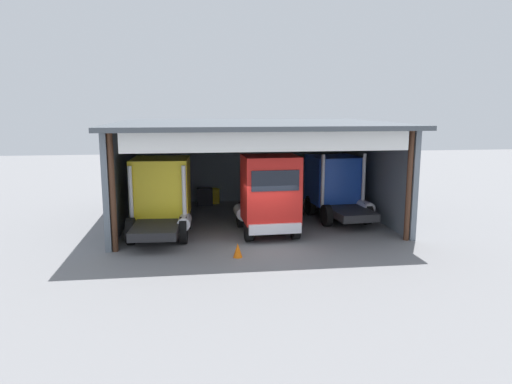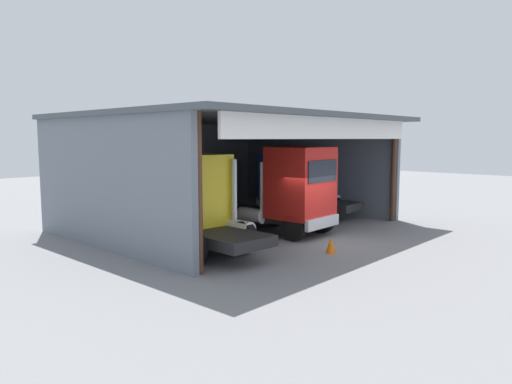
# 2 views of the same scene
# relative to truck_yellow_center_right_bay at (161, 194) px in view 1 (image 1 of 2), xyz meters

# --- Properties ---
(ground_plane) EXTENTS (80.00, 80.00, 0.00)m
(ground_plane) POSITION_rel_truck_yellow_center_right_bay_xyz_m (4.43, -2.65, -1.83)
(ground_plane) COLOR slate
(ground_plane) RESTS_ON ground
(workshop_shed) EXTENTS (13.39, 10.98, 4.97)m
(workshop_shed) POSITION_rel_truck_yellow_center_right_bay_xyz_m (4.43, 3.11, 1.65)
(workshop_shed) COLOR slate
(workshop_shed) RESTS_ON ground
(truck_yellow_center_right_bay) EXTENTS (2.73, 5.25, 3.43)m
(truck_yellow_center_right_bay) POSITION_rel_truck_yellow_center_right_bay_xyz_m (0.00, 0.00, 0.00)
(truck_yellow_center_right_bay) COLOR yellow
(truck_yellow_center_right_bay) RESTS_ON ground
(truck_red_center_bay) EXTENTS (2.66, 5.13, 3.65)m
(truck_red_center_bay) POSITION_rel_truck_yellow_center_right_bay_xyz_m (4.73, -0.96, 0.02)
(truck_red_center_bay) COLOR red
(truck_red_center_bay) RESTS_ON ground
(truck_blue_left_bay) EXTENTS (2.80, 5.23, 3.43)m
(truck_blue_left_bay) POSITION_rel_truck_yellow_center_right_bay_xyz_m (8.73, 2.01, -0.14)
(truck_blue_left_bay) COLOR #1E47B7
(truck_blue_left_bay) RESTS_ON ground
(oil_drum) EXTENTS (0.58, 0.58, 0.89)m
(oil_drum) POSITION_rel_truck_yellow_center_right_bay_xyz_m (2.70, 6.60, -1.39)
(oil_drum) COLOR gold
(oil_drum) RESTS_ON ground
(tool_cart) EXTENTS (0.90, 0.60, 1.00)m
(tool_cart) POSITION_rel_truck_yellow_center_right_bay_xyz_m (2.10, 6.13, -1.33)
(tool_cart) COLOR black
(tool_cart) RESTS_ON ground
(traffic_cone) EXTENTS (0.36, 0.36, 0.56)m
(traffic_cone) POSITION_rel_truck_yellow_center_right_bay_xyz_m (3.08, -3.93, -1.55)
(traffic_cone) COLOR orange
(traffic_cone) RESTS_ON ground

